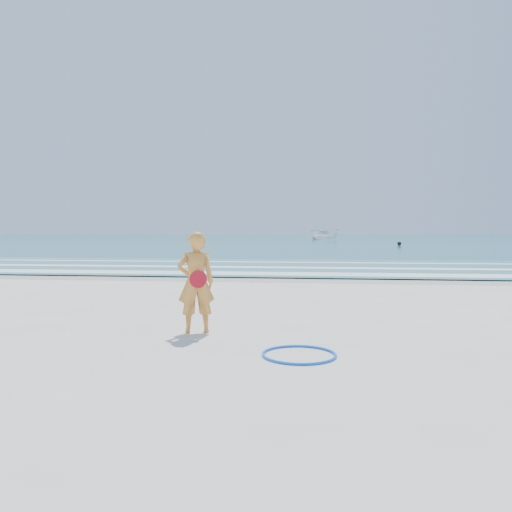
# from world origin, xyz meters

# --- Properties ---
(ground) EXTENTS (400.00, 400.00, 0.00)m
(ground) POSITION_xyz_m (0.00, 0.00, 0.00)
(ground) COLOR silver
(ground) RESTS_ON ground
(wet_sand) EXTENTS (400.00, 2.40, 0.00)m
(wet_sand) POSITION_xyz_m (0.00, 9.00, 0.00)
(wet_sand) COLOR #B2A893
(wet_sand) RESTS_ON ground
(ocean) EXTENTS (400.00, 190.00, 0.04)m
(ocean) POSITION_xyz_m (0.00, 105.00, 0.02)
(ocean) COLOR #19727F
(ocean) RESTS_ON ground
(shallow) EXTENTS (400.00, 10.00, 0.01)m
(shallow) POSITION_xyz_m (0.00, 14.00, 0.04)
(shallow) COLOR #59B7AD
(shallow) RESTS_ON ocean
(foam_near) EXTENTS (400.00, 1.40, 0.01)m
(foam_near) POSITION_xyz_m (0.00, 10.30, 0.05)
(foam_near) COLOR white
(foam_near) RESTS_ON shallow
(foam_mid) EXTENTS (400.00, 0.90, 0.01)m
(foam_mid) POSITION_xyz_m (0.00, 13.20, 0.05)
(foam_mid) COLOR white
(foam_mid) RESTS_ON shallow
(foam_far) EXTENTS (400.00, 0.60, 0.01)m
(foam_far) POSITION_xyz_m (0.00, 16.50, 0.05)
(foam_far) COLOR white
(foam_far) RESTS_ON shallow
(hoop) EXTENTS (1.26, 1.26, 0.03)m
(hoop) POSITION_xyz_m (1.46, -0.82, 0.02)
(hoop) COLOR #0E5FFF
(hoop) RESTS_ON ground
(boat) EXTENTS (4.80, 2.98, 1.74)m
(boat) POSITION_xyz_m (2.73, 70.83, 0.91)
(boat) COLOR silver
(boat) RESTS_ON ocean
(buoy) EXTENTS (0.40, 0.40, 0.40)m
(buoy) POSITION_xyz_m (9.67, 43.46, 0.24)
(buoy) COLOR black
(buoy) RESTS_ON ocean
(woman) EXTENTS (0.65, 0.53, 1.55)m
(woman) POSITION_xyz_m (-0.17, 0.43, 0.78)
(woman) COLOR orange
(woman) RESTS_ON ground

